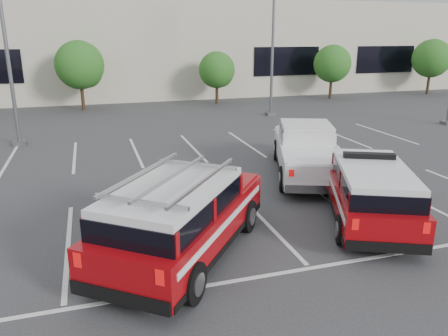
% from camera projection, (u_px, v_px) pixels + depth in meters
% --- Properties ---
extents(ground, '(120.00, 120.00, 0.00)m').
position_uv_depth(ground, '(264.00, 221.00, 12.71)').
color(ground, '#313133').
rests_on(ground, ground).
extents(stall_markings, '(23.00, 15.00, 0.01)m').
position_uv_depth(stall_markings, '(220.00, 175.00, 16.82)').
color(stall_markings, silver).
rests_on(stall_markings, ground).
extents(convention_building, '(60.00, 16.99, 13.20)m').
position_uv_depth(convention_building, '(137.00, 40.00, 40.50)').
color(convention_building, '#BCB49F').
rests_on(convention_building, ground).
extents(tree_mid_left, '(3.37, 3.37, 4.85)m').
position_uv_depth(tree_mid_left, '(81.00, 67.00, 30.58)').
color(tree_mid_left, '#3F2B19').
rests_on(tree_mid_left, ground).
extents(tree_mid_right, '(2.77, 2.77, 3.99)m').
position_uv_depth(tree_mid_right, '(218.00, 71.00, 33.56)').
color(tree_mid_right, '#3F2B19').
rests_on(tree_mid_right, ground).
extents(tree_right, '(3.07, 3.07, 4.42)m').
position_uv_depth(tree_right, '(333.00, 65.00, 36.30)').
color(tree_right, '#3F2B19').
rests_on(tree_right, ground).
extents(tree_far_right, '(3.37, 3.37, 4.85)m').
position_uv_depth(tree_far_right, '(432.00, 60.00, 39.04)').
color(tree_far_right, '#3F2B19').
rests_on(tree_far_right, ground).
extents(light_pole_left, '(0.90, 0.60, 10.24)m').
position_uv_depth(light_pole_left, '(5.00, 35.00, 19.91)').
color(light_pole_left, '#59595E').
rests_on(light_pole_left, ground).
extents(light_pole_mid, '(0.90, 0.60, 10.24)m').
position_uv_depth(light_pole_mid, '(273.00, 35.00, 27.79)').
color(light_pole_mid, '#59595E').
rests_on(light_pole_mid, ground).
extents(fire_chief_suv, '(4.03, 5.75, 1.91)m').
position_uv_depth(fire_chief_suv, '(369.00, 195.00, 12.53)').
color(fire_chief_suv, maroon).
rests_on(fire_chief_suv, ground).
extents(white_pickup, '(4.18, 6.53, 1.90)m').
position_uv_depth(white_pickup, '(306.00, 155.00, 16.75)').
color(white_pickup, silver).
rests_on(white_pickup, ground).
extents(ladder_suv, '(5.19, 5.79, 2.22)m').
position_uv_depth(ladder_suv, '(182.00, 223.00, 10.43)').
color(ladder_suv, maroon).
rests_on(ladder_suv, ground).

